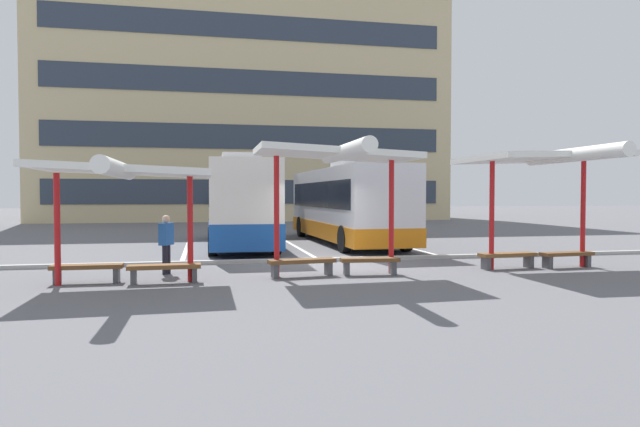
# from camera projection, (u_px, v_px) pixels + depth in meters

# --- Properties ---
(ground_plane) EXTENTS (160.00, 160.00, 0.00)m
(ground_plane) POSITION_uv_depth(u_px,v_px,m) (327.00, 264.00, 16.94)
(ground_plane) COLOR slate
(terminal_building) EXTENTS (33.38, 14.73, 24.15)m
(terminal_building) POSITION_uv_depth(u_px,v_px,m) (245.00, 100.00, 50.53)
(terminal_building) COLOR #D1BC8C
(terminal_building) RESTS_ON ground
(coach_bus_0) EXTENTS (2.60, 10.41, 3.68)m
(coach_bus_0) POSITION_uv_depth(u_px,v_px,m) (239.00, 205.00, 22.86)
(coach_bus_0) COLOR silver
(coach_bus_0) RESTS_ON ground
(coach_bus_1) EXTENTS (2.86, 11.46, 3.56)m
(coach_bus_1) POSITION_uv_depth(u_px,v_px,m) (345.00, 205.00, 24.37)
(coach_bus_1) COLOR silver
(coach_bus_1) RESTS_ON ground
(lane_stripe_0) EXTENTS (0.16, 14.00, 0.01)m
(lane_stripe_0) POSITION_uv_depth(u_px,v_px,m) (188.00, 245.00, 23.55)
(lane_stripe_0) COLOR white
(lane_stripe_0) RESTS_ON ground
(lane_stripe_1) EXTENTS (0.16, 14.00, 0.01)m
(lane_stripe_1) POSITION_uv_depth(u_px,v_px,m) (289.00, 243.00, 24.43)
(lane_stripe_1) COLOR white
(lane_stripe_1) RESTS_ON ground
(lane_stripe_2) EXTENTS (0.16, 14.00, 0.01)m
(lane_stripe_2) POSITION_uv_depth(u_px,v_px,m) (384.00, 241.00, 25.30)
(lane_stripe_2) COLOR white
(lane_stripe_2) RESTS_ON ground
(waiting_shelter_0) EXTENTS (4.01, 4.51, 2.85)m
(waiting_shelter_0) POSITION_uv_depth(u_px,v_px,m) (123.00, 172.00, 12.91)
(waiting_shelter_0) COLOR red
(waiting_shelter_0) RESTS_ON ground
(bench_0) EXTENTS (1.63, 0.43, 0.45)m
(bench_0) POSITION_uv_depth(u_px,v_px,m) (87.00, 269.00, 13.25)
(bench_0) COLOR brown
(bench_0) RESTS_ON ground
(bench_1) EXTENTS (1.71, 0.46, 0.45)m
(bench_1) POSITION_uv_depth(u_px,v_px,m) (164.00, 269.00, 13.26)
(bench_1) COLOR brown
(bench_1) RESTS_ON ground
(waiting_shelter_1) EXTENTS (4.09, 4.37, 3.36)m
(waiting_shelter_1) POSITION_uv_depth(u_px,v_px,m) (338.00, 157.00, 14.29)
(waiting_shelter_1) COLOR red
(waiting_shelter_1) RESTS_ON ground
(bench_2) EXTENTS (1.79, 0.65, 0.45)m
(bench_2) POSITION_uv_depth(u_px,v_px,m) (302.00, 263.00, 14.36)
(bench_2) COLOR brown
(bench_2) RESTS_ON ground
(bench_3) EXTENTS (1.58, 0.55, 0.45)m
(bench_3) POSITION_uv_depth(u_px,v_px,m) (370.00, 262.00, 14.66)
(bench_3) COLOR brown
(bench_3) RESTS_ON ground
(waiting_shelter_2) EXTENTS (3.91, 5.15, 3.32)m
(waiting_shelter_2) POSITION_uv_depth(u_px,v_px,m) (545.00, 160.00, 15.63)
(waiting_shelter_2) COLOR red
(waiting_shelter_2) RESTS_ON ground
(bench_4) EXTENTS (1.75, 0.57, 0.45)m
(bench_4) POSITION_uv_depth(u_px,v_px,m) (508.00, 257.00, 15.91)
(bench_4) COLOR brown
(bench_4) RESTS_ON ground
(bench_5) EXTENTS (1.64, 0.55, 0.45)m
(bench_5) POSITION_uv_depth(u_px,v_px,m) (567.00, 256.00, 16.13)
(bench_5) COLOR brown
(bench_5) RESTS_ON ground
(platform_kerb) EXTENTS (44.00, 0.24, 0.12)m
(platform_kerb) POSITION_uv_depth(u_px,v_px,m) (322.00, 260.00, 17.58)
(platform_kerb) COLOR #ADADA8
(platform_kerb) RESTS_ON ground
(waiting_passenger_0) EXTENTS (0.39, 0.50, 1.57)m
(waiting_passenger_0) POSITION_uv_depth(u_px,v_px,m) (166.00, 241.00, 14.78)
(waiting_passenger_0) COLOR black
(waiting_passenger_0) RESTS_ON ground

